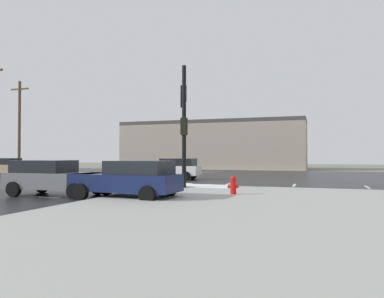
{
  "coord_description": "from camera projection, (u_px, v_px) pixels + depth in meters",
  "views": [
    {
      "loc": [
        11.27,
        -22.77,
        1.8
      ],
      "look_at": [
        0.05,
        9.96,
        2.45
      ],
      "focal_mm": 33.99,
      "sensor_mm": 36.0,
      "label": 1
    }
  ],
  "objects": [
    {
      "name": "ground_plane",
      "position": [
        145.0,
        182.0,
        25.16
      ],
      "size": [
        120.0,
        120.0,
        0.0
      ],
      "primitive_type": "plane",
      "color": "slate"
    },
    {
      "name": "road_asphalt",
      "position": [
        145.0,
        182.0,
        25.16
      ],
      "size": [
        44.0,
        44.0,
        0.02
      ],
      "primitive_type": "cube",
      "color": "#232326",
      "rests_on": "ground_plane"
    },
    {
      "name": "sidewalk_corner",
      "position": [
        345.0,
        219.0,
        9.92
      ],
      "size": [
        18.0,
        18.0,
        0.14
      ],
      "primitive_type": "cube",
      "color": "#9E9E99",
      "rests_on": "ground_plane"
    },
    {
      "name": "snow_strip_curbside",
      "position": [
        195.0,
        186.0,
        19.75
      ],
      "size": [
        4.0,
        1.6,
        0.06
      ],
      "primitive_type": "cube",
      "color": "white",
      "rests_on": "sidewalk_corner"
    },
    {
      "name": "lane_markings",
      "position": [
        152.0,
        183.0,
        23.46
      ],
      "size": [
        36.15,
        36.15,
        0.01
      ],
      "color": "silver",
      "rests_on": "road_asphalt"
    },
    {
      "name": "traffic_signal_mast",
      "position": [
        184.0,
        110.0,
        20.63
      ],
      "size": [
        2.29,
        5.66,
        6.41
      ],
      "rotation": [
        0.0,
        0.0,
        1.94
      ],
      "color": "black",
      "rests_on": "sidewalk_corner"
    },
    {
      "name": "fire_hydrant",
      "position": [
        233.0,
        185.0,
        15.69
      ],
      "size": [
        0.48,
        0.26,
        0.79
      ],
      "color": "red",
      "rests_on": "sidewalk_corner"
    },
    {
      "name": "strip_building_background",
      "position": [
        213.0,
        145.0,
        51.2
      ],
      "size": [
        25.3,
        8.0,
        6.6
      ],
      "color": "gray",
      "rests_on": "ground_plane"
    },
    {
      "name": "sedan_navy",
      "position": [
        129.0,
        179.0,
        14.9
      ],
      "size": [
        4.61,
        2.2,
        1.58
      ],
      "rotation": [
        0.0,
        0.0,
        3.09
      ],
      "color": "#141E47",
      "rests_on": "road_asphalt"
    },
    {
      "name": "sedan_white",
      "position": [
        172.0,
        168.0,
        27.4
      ],
      "size": [
        4.62,
        2.22,
        1.58
      ],
      "rotation": [
        0.0,
        0.0,
        3.2
      ],
      "color": "white",
      "rests_on": "road_asphalt"
    },
    {
      "name": "sedan_grey",
      "position": [
        54.0,
        177.0,
        16.23
      ],
      "size": [
        4.59,
        2.15,
        1.58
      ],
      "rotation": [
        0.0,
        0.0,
        0.04
      ],
      "color": "slate",
      "rests_on": "road_asphalt"
    },
    {
      "name": "sedan_tan",
      "position": [
        8.0,
        167.0,
        31.18
      ],
      "size": [
        4.65,
        2.34,
        1.58
      ],
      "rotation": [
        0.0,
        0.0,
        0.09
      ],
      "color": "tan",
      "rests_on": "road_asphalt"
    },
    {
      "name": "utility_pole_far",
      "position": [
        19.0,
        125.0,
        37.18
      ],
      "size": [
        2.2,
        0.28,
        9.46
      ],
      "color": "brown",
      "rests_on": "ground_plane"
    }
  ]
}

